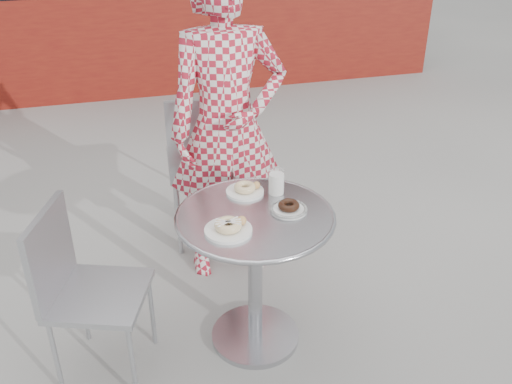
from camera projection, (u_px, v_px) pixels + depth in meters
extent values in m
plane|color=#A29F9A|center=(245.00, 334.00, 2.81)|extent=(60.00, 60.00, 0.00)
cube|color=maroon|center=(153.00, 45.00, 5.66)|extent=(6.02, 0.20, 1.00)
cylinder|color=silver|center=(255.00, 335.00, 2.78)|extent=(0.42, 0.42, 0.03)
cylinder|color=silver|center=(255.00, 280.00, 2.61)|extent=(0.07, 0.07, 0.67)
cylinder|color=silver|center=(255.00, 217.00, 2.45)|extent=(0.67, 0.67, 0.02)
torus|color=silver|center=(255.00, 217.00, 2.45)|extent=(0.70, 0.70, 0.02)
cube|color=#A8ABB0|center=(207.00, 163.00, 3.37)|extent=(0.49, 0.49, 0.03)
cube|color=#A8ABB0|center=(209.00, 139.00, 3.07)|extent=(0.46, 0.07, 0.46)
cube|color=#A8ABB0|center=(100.00, 295.00, 2.43)|extent=(0.49, 0.49, 0.03)
cube|color=#A8ABB0|center=(50.00, 254.00, 2.34)|extent=(0.16, 0.37, 0.38)
imported|color=#A3192A|center=(227.00, 128.00, 2.92)|extent=(0.62, 0.41, 1.69)
cylinder|color=white|center=(245.00, 192.00, 2.61)|extent=(0.17, 0.17, 0.01)
torus|color=#DEAB55|center=(245.00, 187.00, 2.60)|extent=(0.10, 0.10, 0.03)
sphere|color=#B77A3F|center=(256.00, 185.00, 2.61)|extent=(0.03, 0.03, 0.03)
cylinder|color=white|center=(228.00, 230.00, 2.32)|extent=(0.20, 0.20, 0.01)
torus|color=#DEAB55|center=(228.00, 225.00, 2.31)|extent=(0.11, 0.11, 0.04)
sphere|color=#B77A3F|center=(242.00, 221.00, 2.34)|extent=(0.04, 0.04, 0.04)
cylinder|color=white|center=(289.00, 210.00, 2.47)|extent=(0.16, 0.16, 0.01)
torus|color=black|center=(289.00, 205.00, 2.46)|extent=(0.09, 0.09, 0.03)
torus|color=black|center=(289.00, 209.00, 2.47)|extent=(0.16, 0.16, 0.01)
cylinder|color=white|center=(276.00, 184.00, 2.58)|extent=(0.07, 0.07, 0.10)
cylinder|color=white|center=(276.00, 182.00, 2.58)|extent=(0.08, 0.08, 0.12)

